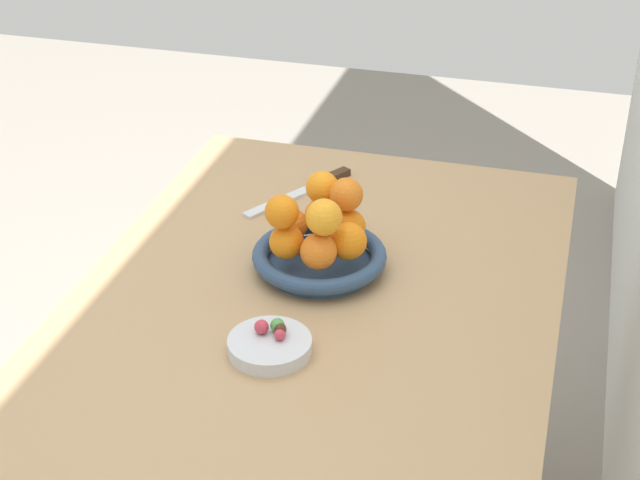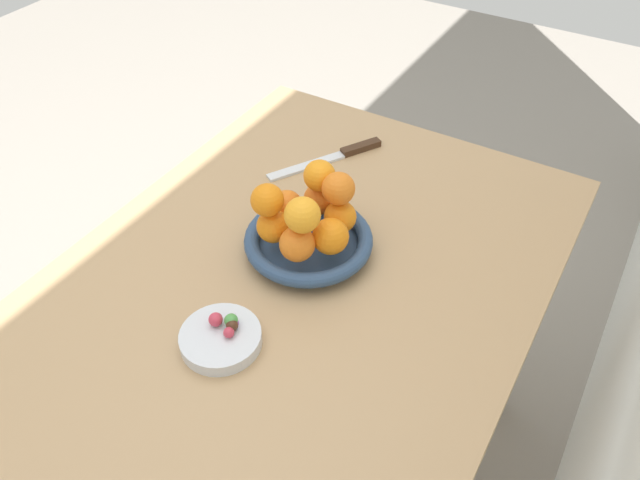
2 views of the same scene
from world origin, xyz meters
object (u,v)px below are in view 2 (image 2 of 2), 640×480
Objects in this scene: knife at (336,156)px; orange_2 at (320,199)px; candy_ball_0 at (231,320)px; dining_table at (291,319)px; candy_ball_2 at (216,319)px; orange_1 at (340,217)px; orange_9 at (338,189)px; candy_dish at (221,339)px; orange_6 at (302,215)px; orange_0 at (330,236)px; orange_5 at (297,244)px; candy_ball_3 at (229,333)px; orange_3 at (287,206)px; orange_4 at (273,226)px; orange_8 at (267,200)px; candy_ball_4 at (232,325)px; candy_ball_1 at (235,323)px; fruit_bowl at (309,242)px; orange_7 at (320,176)px.

orange_2 is at bearing 22.18° from knife.
knife is (-0.48, -0.10, -0.03)m from candy_ball_0.
candy_ball_2 is at bearing -14.95° from dining_table.
orange_1 is at bearing 66.76° from orange_2.
orange_9 is at bearing 171.49° from dining_table.
orange_1 reaches higher than candy_dish.
orange_6 is 2.69× the size of candy_ball_2.
orange_5 is (0.04, -0.04, -0.00)m from orange_0.
candy_ball_3 is at bearing -4.40° from orange_6.
orange_0 is 0.11m from orange_3.
knife is at bearing -168.15° from candy_ball_3.
orange_8 reaches higher than orange_4.
orange_3 is (-0.26, -0.05, 0.06)m from candy_dish.
orange_5 is 3.19× the size of candy_ball_4.
orange_8 is 0.22m from candy_ball_3.
orange_8 is 3.90× the size of candy_ball_1.
orange_4 is 0.06m from orange_8.
candy_ball_2 is 1.17× the size of candy_ball_4.
orange_6 reaches higher than candy_dish.
orange_2 reaches higher than candy_ball_4.
candy_ball_3 is at bearing 14.44° from orange_4.
candy_dish is 0.31m from orange_2.
dining_table is 0.19m from candy_ball_3.
knife is (-0.49, -0.10, -0.03)m from candy_ball_4.
orange_9 is (0.02, 0.05, 0.06)m from orange_2.
orange_5 is at bearing 176.65° from candy_ball_4.
orange_6 is at bearing 165.80° from candy_ball_2.
candy_ball_3 is at bearing 11.85° from knife.
orange_7 reaches higher than fruit_bowl.
fruit_bowl is 3.99× the size of orange_3.
orange_9 is at bearing 168.43° from orange_5.
fruit_bowl is 3.82× the size of orange_6.
candy_ball_4 is (0.21, -0.05, -0.04)m from orange_0.
candy_ball_0 is 0.02m from candy_ball_3.
orange_2 reaches higher than dining_table.
orange_0 is 0.21m from candy_ball_0.
knife reaches higher than dining_table.
orange_3 is (0.05, -0.04, -0.00)m from orange_2.
orange_6 is 0.09m from orange_9.
candy_ball_0 is at bearing -5.66° from orange_5.
orange_6 is (-0.03, 0.01, 0.22)m from dining_table.
dining_table is 0.38m from knife.
candy_ball_1 reaches higher than dining_table.
fruit_bowl is at bearing 179.40° from candy_ball_0.
orange_3 is 0.25m from candy_ball_4.
orange_1 is 0.28m from candy_ball_3.
candy_ball_4 is (0.14, -0.01, 0.12)m from dining_table.
orange_7 is (-0.05, -0.01, 0.10)m from fruit_bowl.
fruit_bowl is 0.22m from candy_ball_1.
candy_ball_2 is 0.03m from candy_ball_3.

